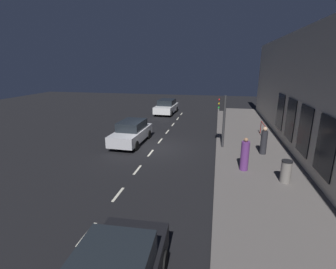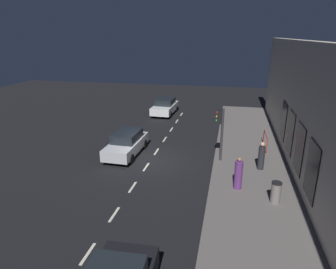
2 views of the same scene
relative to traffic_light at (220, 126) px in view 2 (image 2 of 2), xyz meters
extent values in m
plane|color=black|center=(-4.29, -0.69, -2.39)|extent=(60.00, 60.00, 0.00)
cube|color=#5B5654|center=(1.96, -0.69, -2.31)|extent=(4.50, 32.00, 0.15)
cube|color=beige|center=(4.51, -0.69, 1.30)|extent=(0.60, 32.00, 7.38)
cube|color=black|center=(4.18, -4.79, -0.36)|extent=(0.04, 1.84, 2.55)
cube|color=black|center=(4.18, -2.06, -0.36)|extent=(0.04, 1.84, 2.55)
cube|color=black|center=(4.18, 0.68, -0.36)|extent=(0.04, 1.84, 2.55)
cube|color=black|center=(4.18, 3.41, -0.36)|extent=(0.04, 1.84, 2.55)
cube|color=beige|center=(-4.29, -9.49, -2.39)|extent=(0.12, 1.20, 0.01)
cube|color=beige|center=(-4.29, -6.89, -2.39)|extent=(0.12, 1.20, 0.01)
cube|color=beige|center=(-4.29, -4.29, -2.39)|extent=(0.12, 1.20, 0.01)
cube|color=beige|center=(-4.29, -1.69, -2.39)|extent=(0.12, 1.20, 0.01)
cube|color=beige|center=(-4.29, 0.91, -2.39)|extent=(0.12, 1.20, 0.01)
cube|color=beige|center=(-4.29, 3.51, -2.39)|extent=(0.12, 1.20, 0.01)
cube|color=beige|center=(-4.29, 6.11, -2.39)|extent=(0.12, 1.20, 0.01)
cube|color=beige|center=(-4.29, 8.71, -2.39)|extent=(0.12, 1.20, 0.01)
cube|color=beige|center=(-4.29, 11.31, -2.39)|extent=(0.12, 1.20, 0.01)
cylinder|color=#2D2D30|center=(0.11, 0.00, -0.57)|extent=(0.16, 0.16, 3.34)
cube|color=black|center=(-0.10, 0.00, 0.58)|extent=(0.26, 0.32, 0.84)
sphere|color=red|center=(-0.24, 0.00, 0.84)|extent=(0.15, 0.15, 0.15)
sphere|color=gold|center=(-0.24, 0.00, 0.58)|extent=(0.15, 0.15, 0.15)
sphere|color=green|center=(-0.24, 0.00, 0.33)|extent=(0.15, 0.15, 0.15)
cube|color=#B7B7BC|center=(-6.12, -0.02, -1.76)|extent=(1.86, 4.41, 0.70)
cube|color=black|center=(-6.12, 0.15, -1.11)|extent=(1.59, 2.31, 0.60)
cylinder|color=black|center=(-5.35, -1.40, -2.07)|extent=(0.24, 0.65, 0.64)
cylinder|color=black|center=(-6.97, -1.36, -2.07)|extent=(0.24, 0.65, 0.64)
cylinder|color=black|center=(-5.28, 1.31, -2.07)|extent=(0.24, 0.65, 0.64)
cylinder|color=black|center=(-6.90, 1.35, -2.07)|extent=(0.24, 0.65, 0.64)
cube|color=silver|center=(-5.97, 11.06, -1.76)|extent=(2.04, 4.39, 0.70)
cube|color=black|center=(-5.97, 11.23, -1.11)|extent=(1.74, 2.31, 0.60)
cylinder|color=black|center=(-5.14, 9.69, -2.07)|extent=(0.24, 0.65, 0.64)
cylinder|color=black|center=(-6.91, 9.75, -2.07)|extent=(0.24, 0.65, 0.64)
cylinder|color=black|center=(-5.04, 12.37, -2.07)|extent=(0.24, 0.65, 0.64)
cylinder|color=black|center=(-6.81, 12.43, -2.07)|extent=(0.24, 0.65, 0.64)
cylinder|color=#232328|center=(2.48, -0.84, -1.53)|extent=(0.53, 0.53, 1.42)
sphere|color=tan|center=(2.48, -0.84, -0.69)|extent=(0.25, 0.25, 0.25)
cube|color=tan|center=(2.57, -0.76, -0.69)|extent=(0.08, 0.08, 0.07)
cylinder|color=#5B2D70|center=(1.14, -3.51, -1.49)|extent=(0.54, 0.54, 1.50)
sphere|color=#936B4C|center=(1.14, -3.51, -0.63)|extent=(0.20, 0.20, 0.20)
cube|color=#936B4C|center=(1.05, -3.47, -0.63)|extent=(0.06, 0.07, 0.06)
cylinder|color=slate|center=(2.86, -4.54, -1.75)|extent=(0.45, 0.45, 0.99)
cylinder|color=black|center=(2.86, -4.54, -1.22)|extent=(0.48, 0.48, 0.06)
cylinder|color=red|center=(3.06, 1.74, -1.76)|extent=(0.05, 0.05, 0.95)
cylinder|color=red|center=(3.06, 4.05, -1.76)|extent=(0.05, 0.05, 0.95)
cylinder|color=red|center=(3.06, 2.89, -1.29)|extent=(0.05, 2.31, 0.05)
camera|label=1|loc=(-0.33, -15.64, 2.94)|focal=26.27mm
camera|label=2|loc=(0.51, -17.74, 5.31)|focal=31.97mm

